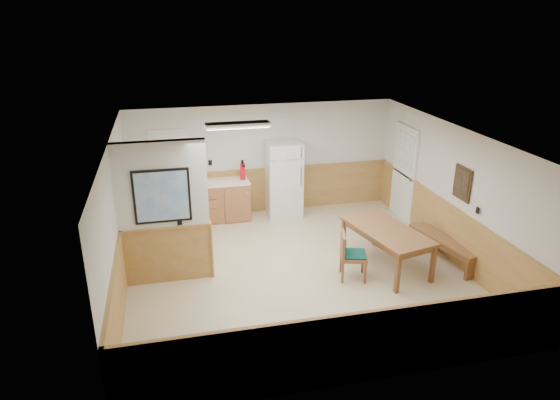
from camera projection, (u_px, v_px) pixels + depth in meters
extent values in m
plane|color=#C5B68D|center=(296.00, 270.00, 9.07)|extent=(6.00, 6.00, 0.00)
cube|color=white|center=(298.00, 136.00, 8.17)|extent=(6.00, 6.00, 0.02)
cube|color=silver|center=(263.00, 159.00, 11.35)|extent=(6.00, 0.02, 2.50)
cube|color=silver|center=(453.00, 193.00, 9.26)|extent=(0.02, 6.00, 2.50)
cube|color=silver|center=(116.00, 223.00, 7.99)|extent=(0.02, 6.00, 2.50)
cube|color=tan|center=(264.00, 190.00, 11.60)|extent=(6.00, 0.04, 1.00)
cube|color=tan|center=(447.00, 230.00, 9.52)|extent=(0.04, 6.00, 1.00)
cube|color=tan|center=(123.00, 264.00, 8.26)|extent=(0.04, 6.00, 1.00)
cube|color=silver|center=(161.00, 186.00, 8.15)|extent=(1.50, 0.15, 1.50)
cube|color=tan|center=(167.00, 254.00, 8.60)|extent=(1.50, 0.17, 1.00)
cube|color=black|center=(162.00, 196.00, 8.12)|extent=(0.92, 0.03, 0.92)
cube|color=silver|center=(162.00, 197.00, 8.10)|extent=(0.84, 0.01, 0.84)
cube|color=#A15E39|center=(218.00, 202.00, 11.12)|extent=(1.40, 0.60, 0.86)
cube|color=#A15E39|center=(150.00, 207.00, 10.81)|extent=(0.06, 0.60, 0.86)
cube|color=#A15E39|center=(185.00, 204.00, 10.97)|extent=(0.06, 0.60, 0.86)
cube|color=white|center=(199.00, 184.00, 10.88)|extent=(2.20, 0.60, 0.04)
cube|color=white|center=(197.00, 177.00, 11.12)|extent=(2.20, 0.02, 0.10)
cube|color=white|center=(404.00, 174.00, 11.06)|extent=(0.05, 1.02, 2.15)
cube|color=white|center=(403.00, 174.00, 11.06)|extent=(0.04, 0.90, 2.05)
cube|color=silver|center=(405.00, 151.00, 10.86)|extent=(0.02, 0.76, 0.80)
cube|color=white|center=(168.00, 152.00, 10.78)|extent=(0.80, 0.03, 1.00)
cube|color=white|center=(168.00, 152.00, 10.77)|extent=(0.70, 0.01, 0.90)
cube|color=#382616|center=(462.00, 183.00, 8.87)|extent=(0.03, 0.50, 0.60)
cube|color=black|center=(461.00, 183.00, 8.87)|extent=(0.01, 0.42, 0.52)
cube|color=white|center=(238.00, 125.00, 9.20)|extent=(1.20, 0.30, 0.08)
cube|color=white|center=(238.00, 127.00, 9.22)|extent=(1.15, 0.25, 0.01)
cube|color=white|center=(284.00, 179.00, 11.24)|extent=(0.77, 0.71, 1.72)
cube|color=silver|center=(301.00, 152.00, 10.72)|extent=(0.03, 0.02, 0.22)
cube|color=silver|center=(301.00, 176.00, 10.91)|extent=(0.03, 0.02, 0.40)
cube|color=brown|center=(387.00, 231.00, 8.95)|extent=(1.26, 1.91, 0.05)
cube|color=brown|center=(387.00, 235.00, 8.98)|extent=(1.14, 1.79, 0.10)
cube|color=brown|center=(398.00, 274.00, 8.25)|extent=(0.08, 0.08, 0.70)
cube|color=brown|center=(343.00, 236.00, 9.62)|extent=(0.08, 0.08, 0.70)
cube|color=brown|center=(433.00, 264.00, 8.56)|extent=(0.08, 0.08, 0.70)
cube|color=brown|center=(375.00, 229.00, 9.93)|extent=(0.08, 0.08, 0.70)
cube|color=brown|center=(444.00, 240.00, 9.30)|extent=(0.67, 1.66, 0.05)
cube|color=brown|center=(466.00, 270.00, 8.69)|extent=(0.34, 0.13, 0.40)
cube|color=brown|center=(423.00, 234.00, 10.07)|extent=(0.34, 0.13, 0.40)
cube|color=brown|center=(353.00, 256.00, 8.69)|extent=(0.55, 0.55, 0.06)
cube|color=#0E473E|center=(354.00, 254.00, 8.67)|extent=(0.50, 0.50, 0.03)
cube|color=brown|center=(343.00, 244.00, 8.61)|extent=(0.17, 0.45, 0.40)
cube|color=#0E473E|center=(332.00, 244.00, 8.62)|extent=(0.12, 0.38, 0.34)
cube|color=brown|center=(343.00, 273.00, 8.60)|extent=(0.05, 0.05, 0.39)
cube|color=brown|center=(341.00, 262.00, 8.96)|extent=(0.05, 0.05, 0.39)
cube|color=brown|center=(365.00, 273.00, 8.58)|extent=(0.05, 0.05, 0.39)
cube|color=brown|center=(363.00, 263.00, 8.95)|extent=(0.05, 0.05, 0.39)
cylinder|color=red|center=(243.00, 172.00, 11.03)|extent=(0.14, 0.14, 0.37)
cylinder|color=black|center=(242.00, 162.00, 10.95)|extent=(0.06, 0.06, 0.08)
cylinder|color=#167D34|center=(168.00, 180.00, 10.74)|extent=(0.09, 0.09, 0.21)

